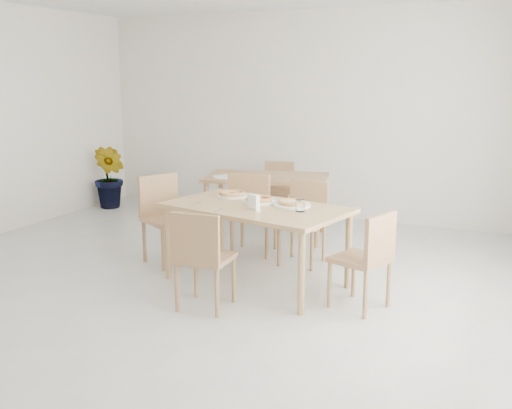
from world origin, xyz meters
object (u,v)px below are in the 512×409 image
at_px(tumbler_b, 253,202).
at_px(chair_back_n, 278,188).
at_px(chair_south, 201,254).
at_px(pizza_margherita, 232,193).
at_px(plate_margherita, 232,196).
at_px(pizza_mushroom, 292,202).
at_px(napkin_holder, 254,202).
at_px(plate_empty, 225,177).
at_px(plate_pepperoni, 259,201).
at_px(chair_west, 165,212).
at_px(chair_back_s, 252,207).
at_px(chair_east, 368,254).
at_px(tumbler_a, 300,206).
at_px(plate_mushroom, 292,205).
at_px(chair_north, 305,216).
at_px(pizza_pepperoni, 259,199).
at_px(potted_plant, 111,177).
at_px(second_table, 266,183).
at_px(main_table, 256,213).

relative_size(tumbler_b, chair_back_n, 0.11).
relative_size(chair_south, pizza_margherita, 2.73).
bearing_deg(tumbler_b, plate_margherita, 138.58).
bearing_deg(pizza_mushroom, napkin_holder, -131.87).
bearing_deg(chair_back_n, plate_margherita, -89.82).
bearing_deg(plate_empty, plate_pepperoni, -50.02).
height_order(pizza_margherita, plate_empty, pizza_margherita).
height_order(plate_margherita, chair_back_n, chair_back_n).
distance_m(chair_west, chair_back_s, 0.94).
xyz_separation_m(chair_west, chair_east, (2.27, -0.46, -0.05)).
bearing_deg(tumbler_a, plate_margherita, 157.14).
xyz_separation_m(chair_east, plate_margherita, (-1.51, 0.52, 0.27)).
relative_size(chair_west, plate_mushroom, 2.64).
relative_size(chair_north, plate_pepperoni, 2.67).
bearing_deg(plate_margherita, chair_back_s, 92.20).
height_order(plate_mushroom, pizza_pepperoni, pizza_pepperoni).
bearing_deg(chair_west, plate_empty, 17.50).
distance_m(pizza_margherita, tumbler_b, 0.52).
bearing_deg(plate_empty, pizza_mushroom, -41.66).
xyz_separation_m(chair_back_s, potted_plant, (-2.88, 1.29, -0.06)).
relative_size(chair_back_s, chair_back_n, 1.14).
bearing_deg(tumbler_a, potted_plant, 150.00).
height_order(chair_south, pizza_pepperoni, chair_south).
relative_size(chair_west, chair_back_n, 1.14).
relative_size(chair_south, chair_east, 1.02).
height_order(tumbler_b, second_table, tumbler_b).
height_order(plate_mushroom, chair_back_s, chair_back_s).
bearing_deg(plate_margherita, chair_back_n, 99.48).
height_order(tumbler_a, potted_plant, potted_plant).
height_order(chair_east, second_table, chair_east).
distance_m(plate_pepperoni, chair_back_s, 0.80).
height_order(main_table, plate_pepperoni, plate_pepperoni).
distance_m(main_table, pizza_mushroom, 0.35).
bearing_deg(plate_pepperoni, pizza_pepperoni, 45.00).
relative_size(chair_east, pizza_margherita, 2.69).
distance_m(plate_margherita, second_table, 1.31).
bearing_deg(main_table, pizza_mushroom, 36.54).
bearing_deg(chair_north, pizza_mushroom, -78.94).
bearing_deg(chair_back_n, napkin_holder, -81.83).
distance_m(chair_west, plate_mushroom, 1.48).
relative_size(chair_north, chair_east, 1.01).
relative_size(chair_west, pizza_pepperoni, 3.51).
height_order(plate_mushroom, plate_empty, same).
bearing_deg(pizza_margherita, plate_mushroom, -13.20).
distance_m(pizza_margherita, potted_plant, 3.43).
relative_size(tumbler_b, second_table, 0.06).
relative_size(pizza_margherita, second_table, 0.20).
relative_size(chair_south, plate_empty, 3.10).
distance_m(chair_east, napkin_holder, 1.12).
relative_size(pizza_mushroom, pizza_pepperoni, 1.24).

